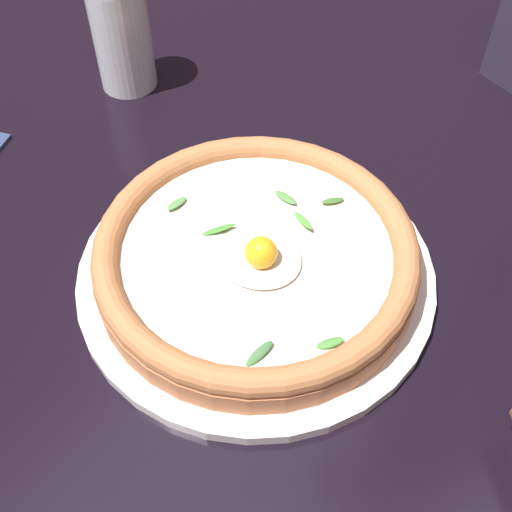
# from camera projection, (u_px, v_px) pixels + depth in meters

# --- Properties ---
(ground_plane) EXTENTS (2.40, 2.40, 0.03)m
(ground_plane) POSITION_uv_depth(u_px,v_px,m) (250.00, 251.00, 0.66)
(ground_plane) COLOR black
(ground_plane) RESTS_ON ground
(pizza_plate) EXTENTS (0.33, 0.33, 0.01)m
(pizza_plate) POSITION_uv_depth(u_px,v_px,m) (256.00, 274.00, 0.61)
(pizza_plate) COLOR white
(pizza_plate) RESTS_ON ground
(pizza) EXTENTS (0.29, 0.29, 0.06)m
(pizza) POSITION_uv_depth(u_px,v_px,m) (256.00, 255.00, 0.59)
(pizza) COLOR #BD7247
(pizza) RESTS_ON pizza_plate
(drinking_glass) EXTENTS (0.07, 0.07, 0.13)m
(drinking_glass) POSITION_uv_depth(u_px,v_px,m) (123.00, 44.00, 0.76)
(drinking_glass) COLOR silver
(drinking_glass) RESTS_ON ground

